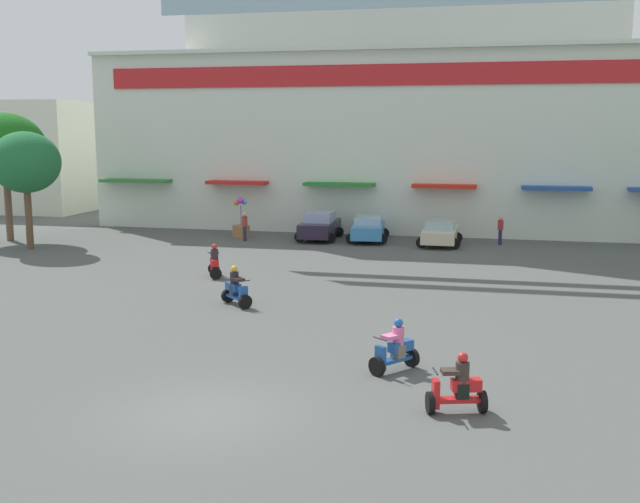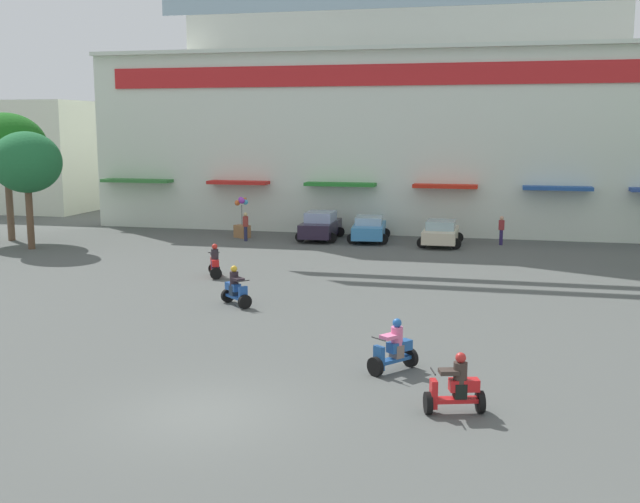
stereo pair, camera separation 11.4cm
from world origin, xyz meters
The scene contains 15 objects.
ground_plane centered at (0.00, 13.00, 0.00)m, with size 128.00×128.00×0.00m, color #515451.
colonial_building centered at (0.00, 37.21, 9.55)m, with size 38.72×19.74×21.46m.
flank_building_left centered at (-30.64, 39.68, 4.23)m, with size 12.30×11.58×8.47m.
plaza_tree_0 centered at (-18.11, 20.38, 4.65)m, with size 3.73×3.54×6.31m.
plaza_tree_2 centered at (-21.09, 22.88, 5.35)m, with size 4.80×4.12×7.35m.
parked_car_0 centered at (-3.67, 27.39, 0.82)m, with size 2.47×4.15×1.64m.
parked_car_1 centered at (-0.80, 27.43, 0.74)m, with size 2.59×4.09×1.44m.
parked_car_2 centered at (3.36, 26.75, 0.72)m, with size 2.41×3.84×1.41m.
scooter_rider_0 centered at (-2.90, 10.45, 0.61)m, with size 1.41×1.32×1.49m.
scooter_rider_4 centered at (3.88, 4.15, 0.60)m, with size 1.30×1.45×1.45m.
scooter_rider_5 centered at (5.69, 1.41, 0.60)m, with size 1.46×0.89×1.46m.
scooter_rider_7 centered at (-5.61, 15.37, 0.61)m, with size 1.03×1.42×1.50m.
pedestrian_0 centered at (6.64, 27.70, 0.94)m, with size 0.45×0.45×1.62m.
pedestrian_1 centered at (-7.74, 25.77, 0.97)m, with size 0.43×0.43×1.67m.
balloon_vendor_cart centered at (-8.39, 27.03, 0.93)m, with size 1.08×0.97×2.43m.
Camera 2 is at (6.54, -15.74, 6.59)m, focal length 42.89 mm.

